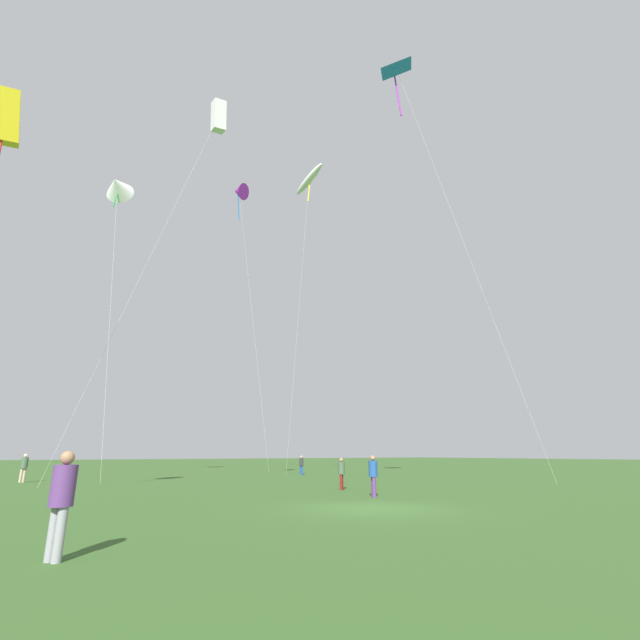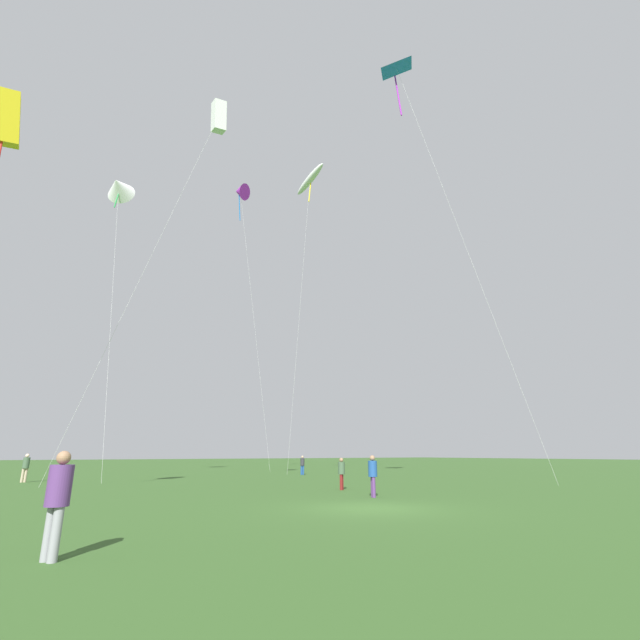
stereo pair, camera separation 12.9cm
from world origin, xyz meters
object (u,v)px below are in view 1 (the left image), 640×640
at_px(person_standing_1, 62,496).
at_px(person_standing_2, 373,473).
at_px(kite_flying_0, 7,118).
at_px(kite_flying_1, 218,117).
at_px(person_standing_0, 24,466).
at_px(kite_flying_5, 397,72).
at_px(person_standing_3, 341,471).
at_px(kite_flying_3, 117,186).
at_px(kite_flying_4, 239,192).
at_px(kite_flying_2, 309,180).
at_px(person_standing_4, 301,464).

distance_m(person_standing_1, person_standing_2, 13.64).
bearing_deg(kite_flying_0, kite_flying_1, 17.85).
relative_size(person_standing_0, kite_flying_5, 0.06).
height_order(person_standing_3, kite_flying_3, kite_flying_3).
xyz_separation_m(kite_flying_1, kite_flying_4, (9.08, 18.94, 7.52)).
xyz_separation_m(person_standing_3, kite_flying_1, (-6.35, 4.29, 21.75)).
relative_size(kite_flying_1, kite_flying_2, 0.83).
height_order(kite_flying_2, kite_flying_5, kite_flying_5).
bearing_deg(kite_flying_1, kite_flying_3, 105.54).
xyz_separation_m(kite_flying_4, kite_flying_5, (1.72, -24.29, -2.65)).
bearing_deg(kite_flying_5, kite_flying_4, 94.05).
distance_m(person_standing_1, kite_flying_0, 18.70).
distance_m(person_standing_0, person_standing_2, 23.44).
relative_size(kite_flying_2, kite_flying_5, 1.00).
bearing_deg(kite_flying_0, person_standing_0, 78.42).
distance_m(person_standing_1, kite_flying_5, 33.20).
bearing_deg(kite_flying_3, person_standing_0, -145.47).
bearing_deg(kite_flying_1, kite_flying_4, 64.39).
xyz_separation_m(person_standing_3, person_standing_4, (6.76, 15.56, 0.01)).
bearing_deg(person_standing_2, kite_flying_4, -165.14).
relative_size(person_standing_1, person_standing_2, 1.08).
distance_m(person_standing_1, kite_flying_3, 36.54).
bearing_deg(kite_flying_1, person_standing_1, -115.41).
relative_size(person_standing_2, kite_flying_1, 0.07).
bearing_deg(kite_flying_5, person_standing_4, 82.09).
distance_m(person_standing_4, kite_flying_0, 31.17).
bearing_deg(person_standing_0, kite_flying_0, -107.91).
height_order(person_standing_0, kite_flying_3, kite_flying_3).
bearing_deg(person_standing_3, kite_flying_4, 45.98).
distance_m(kite_flying_3, kite_flying_4, 15.33).
bearing_deg(person_standing_0, person_standing_2, -64.63).
height_order(person_standing_0, person_standing_2, person_standing_0).
height_order(kite_flying_0, kite_flying_5, kite_flying_5).
height_order(person_standing_4, kite_flying_3, kite_flying_3).
bearing_deg(kite_flying_1, person_standing_2, -58.30).
distance_m(kite_flying_3, kite_flying_5, 24.50).
xyz_separation_m(person_standing_2, kite_flying_0, (-15.37, 5.04, 14.58)).
bearing_deg(person_standing_4, kite_flying_2, -66.36).
bearing_deg(person_standing_4, person_standing_2, -70.80).
bearing_deg(kite_flying_4, person_standing_3, -96.69).
distance_m(person_standing_2, kite_flying_4, 40.14).
bearing_deg(kite_flying_1, kite_flying_2, 36.77).
distance_m(person_standing_3, kite_flying_2, 30.59).
xyz_separation_m(kite_flying_3, kite_flying_4, (12.94, 5.05, 6.50)).
relative_size(person_standing_1, person_standing_4, 1.16).
height_order(person_standing_3, kite_flying_1, kite_flying_1).
xyz_separation_m(person_standing_1, person_standing_4, (20.06, 25.91, -0.14)).
relative_size(kite_flying_3, kite_flying_5, 0.88).
distance_m(person_standing_3, kite_flying_3, 30.88).
xyz_separation_m(person_standing_1, person_standing_2, (12.10, 6.30, -0.07)).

